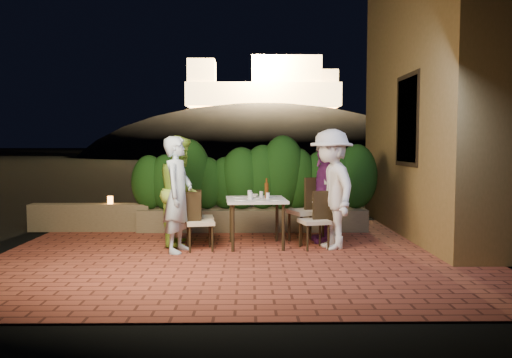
{
  "coord_description": "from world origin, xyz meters",
  "views": [
    {
      "loc": [
        0.13,
        -6.87,
        1.6
      ],
      "look_at": [
        0.24,
        0.96,
        1.05
      ],
      "focal_mm": 35.0,
      "sensor_mm": 36.0,
      "label": 1
    }
  ],
  "objects_px": {
    "dining_table": "(256,222)",
    "diner_purple": "(325,193)",
    "chair_right_back": "(306,210)",
    "chair_left_back": "(201,217)",
    "chair_right_front": "(314,220)",
    "chair_left_front": "(200,221)",
    "diner_white": "(331,189)",
    "diner_blue": "(178,194)",
    "parapet_lamp": "(110,200)",
    "diner_green": "(181,190)",
    "beer_bottle": "(267,188)",
    "bowl": "(253,195)"
  },
  "relations": [
    {
      "from": "diner_green",
      "to": "beer_bottle",
      "type": "bearing_deg",
      "value": -98.18
    },
    {
      "from": "diner_green",
      "to": "diner_purple",
      "type": "xyz_separation_m",
      "value": [
        2.32,
        0.16,
        -0.05
      ]
    },
    {
      "from": "chair_left_front",
      "to": "parapet_lamp",
      "type": "distance_m",
      "value": 2.5
    },
    {
      "from": "chair_left_front",
      "to": "diner_blue",
      "type": "height_order",
      "value": "diner_blue"
    },
    {
      "from": "chair_left_front",
      "to": "diner_blue",
      "type": "bearing_deg",
      "value": -169.94
    },
    {
      "from": "chair_right_back",
      "to": "diner_blue",
      "type": "distance_m",
      "value": 2.12
    },
    {
      "from": "dining_table",
      "to": "bowl",
      "type": "bearing_deg",
      "value": 97.9
    },
    {
      "from": "diner_blue",
      "to": "diner_green",
      "type": "bearing_deg",
      "value": 15.99
    },
    {
      "from": "bowl",
      "to": "diner_purple",
      "type": "relative_size",
      "value": 0.1
    },
    {
      "from": "diner_purple",
      "to": "parapet_lamp",
      "type": "bearing_deg",
      "value": -109.35
    },
    {
      "from": "bowl",
      "to": "diner_purple",
      "type": "bearing_deg",
      "value": 1.52
    },
    {
      "from": "diner_blue",
      "to": "diner_purple",
      "type": "distance_m",
      "value": 2.39
    },
    {
      "from": "diner_blue",
      "to": "diner_purple",
      "type": "xyz_separation_m",
      "value": [
        2.28,
        0.72,
        -0.05
      ]
    },
    {
      "from": "beer_bottle",
      "to": "diner_purple",
      "type": "bearing_deg",
      "value": 16.49
    },
    {
      "from": "diner_purple",
      "to": "chair_left_back",
      "type": "bearing_deg",
      "value": -89.8
    },
    {
      "from": "diner_green",
      "to": "diner_white",
      "type": "distance_m",
      "value": 2.36
    },
    {
      "from": "diner_green",
      "to": "parapet_lamp",
      "type": "height_order",
      "value": "diner_green"
    },
    {
      "from": "chair_left_back",
      "to": "parapet_lamp",
      "type": "bearing_deg",
      "value": 137.14
    },
    {
      "from": "dining_table",
      "to": "chair_right_back",
      "type": "bearing_deg",
      "value": 20.0
    },
    {
      "from": "chair_left_back",
      "to": "diner_green",
      "type": "distance_m",
      "value": 0.53
    },
    {
      "from": "chair_right_back",
      "to": "dining_table",
      "type": "bearing_deg",
      "value": -3.32
    },
    {
      "from": "chair_left_back",
      "to": "diner_white",
      "type": "distance_m",
      "value": 2.12
    },
    {
      "from": "chair_right_front",
      "to": "parapet_lamp",
      "type": "xyz_separation_m",
      "value": [
        -3.56,
        1.64,
        0.13
      ]
    },
    {
      "from": "diner_purple",
      "to": "diner_blue",
      "type": "bearing_deg",
      "value": -75.42
    },
    {
      "from": "chair_right_back",
      "to": "diner_purple",
      "type": "bearing_deg",
      "value": 162.13
    },
    {
      "from": "diner_blue",
      "to": "diner_purple",
      "type": "height_order",
      "value": "diner_blue"
    },
    {
      "from": "chair_left_back",
      "to": "chair_right_front",
      "type": "relative_size",
      "value": 0.98
    },
    {
      "from": "diner_white",
      "to": "diner_green",
      "type": "bearing_deg",
      "value": -113.23
    },
    {
      "from": "bowl",
      "to": "chair_left_front",
      "type": "relative_size",
      "value": 0.18
    },
    {
      "from": "chair_left_front",
      "to": "chair_right_front",
      "type": "height_order",
      "value": "chair_right_front"
    },
    {
      "from": "beer_bottle",
      "to": "chair_left_front",
      "type": "xyz_separation_m",
      "value": [
        -1.02,
        -0.32,
        -0.47
      ]
    },
    {
      "from": "diner_white",
      "to": "diner_blue",
      "type": "bearing_deg",
      "value": -99.54
    },
    {
      "from": "chair_right_front",
      "to": "diner_blue",
      "type": "relative_size",
      "value": 0.52
    },
    {
      "from": "bowl",
      "to": "chair_right_front",
      "type": "distance_m",
      "value": 1.1
    },
    {
      "from": "diner_green",
      "to": "chair_right_front",
      "type": "bearing_deg",
      "value": -102.99
    },
    {
      "from": "chair_right_front",
      "to": "diner_blue",
      "type": "bearing_deg",
      "value": -8.63
    },
    {
      "from": "chair_left_front",
      "to": "chair_right_back",
      "type": "xyz_separation_m",
      "value": [
        1.67,
        0.57,
        0.09
      ]
    },
    {
      "from": "chair_left_front",
      "to": "chair_left_back",
      "type": "bearing_deg",
      "value": 82.82
    },
    {
      "from": "chair_left_front",
      "to": "dining_table",
      "type": "bearing_deg",
      "value": 6.19
    },
    {
      "from": "chair_left_back",
      "to": "diner_green",
      "type": "relative_size",
      "value": 0.5
    },
    {
      "from": "chair_right_back",
      "to": "chair_left_front",
      "type": "bearing_deg",
      "value": -4.45
    },
    {
      "from": "bowl",
      "to": "chair_left_back",
      "type": "xyz_separation_m",
      "value": [
        -0.85,
        -0.08,
        -0.33
      ]
    },
    {
      "from": "dining_table",
      "to": "chair_left_back",
      "type": "distance_m",
      "value": 0.92
    },
    {
      "from": "parapet_lamp",
      "to": "chair_left_back",
      "type": "bearing_deg",
      "value": -34.51
    },
    {
      "from": "diner_blue",
      "to": "diner_green",
      "type": "relative_size",
      "value": 0.99
    },
    {
      "from": "dining_table",
      "to": "diner_purple",
      "type": "relative_size",
      "value": 0.56
    },
    {
      "from": "diner_white",
      "to": "dining_table",
      "type": "bearing_deg",
      "value": -113.59
    },
    {
      "from": "bowl",
      "to": "chair_left_front",
      "type": "height_order",
      "value": "chair_left_front"
    },
    {
      "from": "diner_blue",
      "to": "diner_green",
      "type": "distance_m",
      "value": 0.56
    },
    {
      "from": "diner_green",
      "to": "diner_white",
      "type": "relative_size",
      "value": 0.95
    }
  ]
}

